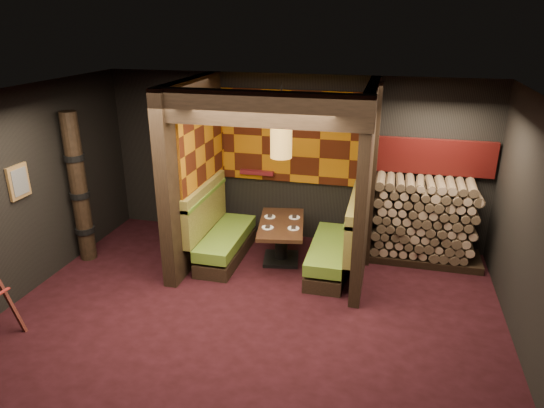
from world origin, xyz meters
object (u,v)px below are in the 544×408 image
(booth_bench_left, at_px, (220,235))
(dining_table, at_px, (281,236))
(booth_bench_right, at_px, (336,247))
(pendant_lamp, at_px, (281,143))
(firewood_stack, at_px, (428,221))
(totem_column, at_px, (79,189))

(booth_bench_left, bearing_deg, dining_table, 6.11)
(booth_bench_right, relative_size, pendant_lamp, 1.44)
(booth_bench_right, bearing_deg, firewood_stack, 27.35)
(booth_bench_right, xyz_separation_m, totem_column, (-3.98, -0.55, 0.79))
(booth_bench_right, xyz_separation_m, pendant_lamp, (-0.89, 0.06, 1.57))
(dining_table, distance_m, pendant_lamp, 1.53)
(booth_bench_right, bearing_deg, totem_column, -172.14)
(booth_bench_right, height_order, firewood_stack, firewood_stack)
(dining_table, relative_size, firewood_stack, 0.79)
(booth_bench_left, distance_m, booth_bench_right, 1.89)
(firewood_stack, bearing_deg, totem_column, -166.81)
(pendant_lamp, relative_size, firewood_stack, 0.64)
(booth_bench_left, distance_m, pendant_lamp, 1.86)
(pendant_lamp, bearing_deg, booth_bench_left, -176.74)
(booth_bench_right, height_order, pendant_lamp, pendant_lamp)
(dining_table, xyz_separation_m, firewood_stack, (2.25, 0.59, 0.25))
(booth_bench_left, height_order, dining_table, booth_bench_left)
(totem_column, bearing_deg, dining_table, 12.01)
(booth_bench_right, distance_m, dining_table, 0.90)
(booth_bench_right, xyz_separation_m, firewood_stack, (1.35, 0.70, 0.28))
(dining_table, xyz_separation_m, pendant_lamp, (0.00, -0.05, 1.53))
(firewood_stack, bearing_deg, booth_bench_left, -167.83)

